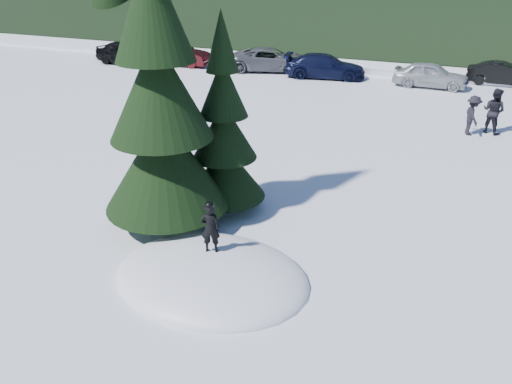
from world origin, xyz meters
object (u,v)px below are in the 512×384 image
at_px(car_1, 178,55).
at_px(car_3, 325,66).
at_px(adult_0, 494,111).
at_px(car_0, 127,53).
at_px(adult_2, 472,116).
at_px(car_5, 503,74).
at_px(spruce_short, 224,138).
at_px(child_skier, 210,228).
at_px(spruce_tall, 160,102).
at_px(car_2, 270,60).
at_px(car_4, 431,75).

height_order(car_1, car_3, car_1).
bearing_deg(car_3, adult_0, -138.01).
bearing_deg(car_1, car_0, 101.50).
relative_size(car_1, car_3, 0.91).
bearing_deg(car_1, adult_2, -117.87).
distance_m(car_1, car_5, 19.34).
xyz_separation_m(spruce_short, car_1, (-11.75, 16.97, -1.40)).
distance_m(child_skier, adult_2, 13.43).
relative_size(spruce_tall, child_skier, 7.38).
bearing_deg(adult_0, adult_2, 63.41).
height_order(spruce_short, car_3, spruce_short).
bearing_deg(car_3, car_1, 81.74).
bearing_deg(car_3, car_2, 71.88).
xyz_separation_m(adult_0, adult_2, (-0.75, -0.56, -0.12)).
distance_m(spruce_short, car_5, 20.67).
relative_size(adult_2, car_4, 0.40).
relative_size(car_3, car_5, 1.25).
bearing_deg(child_skier, car_0, -70.54).
height_order(car_0, car_4, car_0).
xyz_separation_m(spruce_short, child_skier, (1.04, -2.86, -1.04)).
height_order(spruce_short, car_4, spruce_short).
height_order(spruce_short, adult_2, spruce_short).
height_order(adult_0, car_1, adult_0).
distance_m(car_0, car_3, 13.05).
distance_m(child_skier, adult_0, 14.24).
xyz_separation_m(adult_2, car_5, (1.33, 9.66, -0.17)).
bearing_deg(spruce_tall, child_skier, -35.70).
distance_m(spruce_short, car_1, 20.69).
bearing_deg(car_2, adult_2, -141.59).
height_order(spruce_short, car_5, spruce_short).
bearing_deg(adult_0, spruce_tall, 82.46).
bearing_deg(car_0, adult_2, -99.09).
bearing_deg(adult_2, car_1, 49.00).
height_order(spruce_tall, adult_2, spruce_tall).
relative_size(car_0, car_2, 0.88).
xyz_separation_m(adult_0, car_1, (-18.63, 6.85, -0.21)).
bearing_deg(car_5, adult_2, 174.39).
xyz_separation_m(car_1, car_4, (15.61, 0.23, -0.03)).
height_order(car_0, car_1, car_0).
bearing_deg(spruce_short, car_3, 96.71).
height_order(adult_0, car_4, adult_0).
distance_m(spruce_short, car_2, 18.66).
xyz_separation_m(spruce_tall, car_3, (-1.02, 18.59, -2.64)).
distance_m(adult_2, car_4, 7.96).
height_order(car_1, car_5, car_1).
distance_m(adult_0, adult_2, 0.95).
bearing_deg(car_4, car_1, 91.89).
bearing_deg(spruce_short, car_5, 68.78).
bearing_deg(car_5, adult_0, 178.61).
bearing_deg(spruce_short, spruce_tall, -125.54).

